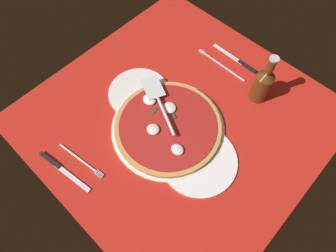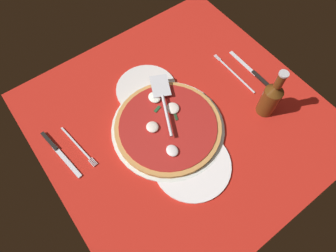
{
  "view_description": "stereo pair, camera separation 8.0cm",
  "coord_description": "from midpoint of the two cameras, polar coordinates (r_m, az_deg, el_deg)",
  "views": [
    {
      "loc": [
        -32.58,
        39.62,
        87.5
      ],
      "look_at": [
        -0.74,
        6.0,
        2.16
      ],
      "focal_mm": 31.54,
      "sensor_mm": 36.0,
      "label": 1
    },
    {
      "loc": [
        -37.92,
        33.61,
        87.5
      ],
      "look_at": [
        -0.74,
        6.0,
        2.16
      ],
      "focal_mm": 31.54,
      "sensor_mm": 36.0,
      "label": 2
    }
  ],
  "objects": [
    {
      "name": "ground_plane",
      "position": [
        1.02,
        -0.24,
        1.55
      ],
      "size": [
        91.48,
        91.48,
        0.8
      ],
      "primitive_type": "cube",
      "color": "red"
    },
    {
      "name": "place_setting_far",
      "position": [
        0.99,
        -20.59,
        -7.26
      ],
      "size": [
        20.94,
        14.69,
        1.4
      ],
      "rotation": [
        0.0,
        0.0,
        3.28
      ],
      "color": "white",
      "rests_on": "ground_plane"
    },
    {
      "name": "dinner_plate_left",
      "position": [
        0.94,
        3.49,
        -6.8
      ],
      "size": [
        24.55,
        24.55,
        1.0
      ],
      "primitive_type": "cylinder",
      "color": "white",
      "rests_on": "ground_plane"
    },
    {
      "name": "place_setting_near",
      "position": [
        1.16,
        9.89,
        11.71
      ],
      "size": [
        22.55,
        13.57,
        1.4
      ],
      "rotation": [
        0.0,
        0.0,
        -0.01
      ],
      "color": "white",
      "rests_on": "ground_plane"
    },
    {
      "name": "pizza_server",
      "position": [
        1.0,
        -4.11,
        4.8
      ],
      "size": [
        23.91,
        13.96,
        1.0
      ],
      "rotation": [
        0.0,
        0.0,
        5.84
      ],
      "color": "silver",
      "rests_on": "pizza"
    },
    {
      "name": "checker_pattern",
      "position": [
        1.01,
        -0.24,
        1.68
      ],
      "size": [
        91.48,
        91.48,
        0.1
      ],
      "color": "silver",
      "rests_on": "ground_plane"
    },
    {
      "name": "pizza_pan",
      "position": [
        0.98,
        -2.33,
        -0.6
      ],
      "size": [
        37.7,
        37.7,
        1.06
      ],
      "primitive_type": "cylinder",
      "color": "silver",
      "rests_on": "ground_plane"
    },
    {
      "name": "beer_bottle",
      "position": [
        1.03,
        15.75,
        7.75
      ],
      "size": [
        6.09,
        6.09,
        20.35
      ],
      "color": "#573011",
      "rests_on": "ground_plane"
    },
    {
      "name": "dinner_plate_right",
      "position": [
        1.07,
        -7.82,
        6.22
      ],
      "size": [
        21.71,
        21.71,
        1.0
      ],
      "primitive_type": "cylinder",
      "color": "silver",
      "rests_on": "ground_plane"
    },
    {
      "name": "pizza",
      "position": [
        0.97,
        -2.41,
        -0.17
      ],
      "size": [
        35.39,
        35.39,
        3.02
      ],
      "color": "#CC8E49",
      "rests_on": "pizza_pan"
    }
  ]
}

